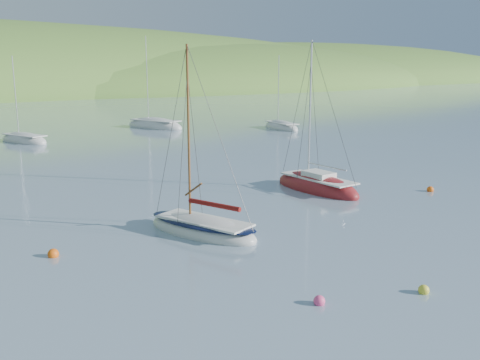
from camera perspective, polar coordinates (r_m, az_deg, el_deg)
ground at (r=21.66m, az=12.73°, el=-10.61°), size 700.00×700.00×0.00m
daysailer_white at (r=26.99m, az=-4.04°, el=-5.22°), size 4.32×6.88×9.94m
sloop_red at (r=36.44m, az=8.19°, el=-0.75°), size 2.52×7.27×10.74m
distant_sloop_a at (r=63.30m, az=-22.05°, el=3.92°), size 4.82×7.50×10.10m
distant_sloop_b at (r=73.13m, az=-9.08°, el=5.67°), size 6.17×9.73×13.10m
distant_sloop_d at (r=71.32m, az=4.42°, el=5.60°), size 3.72×7.58×10.36m
mooring_buoys at (r=25.42m, az=5.90°, el=-6.61°), size 24.79×12.38×0.49m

